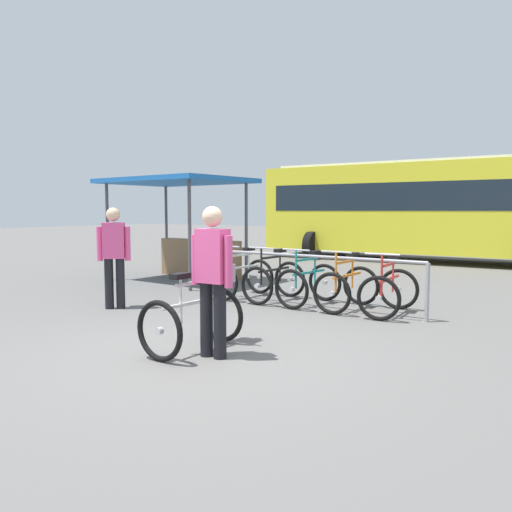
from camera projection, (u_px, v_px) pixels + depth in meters
name	position (u px, v px, depth m)	size (l,w,h in m)	color
ground_plane	(205.00, 355.00, 5.69)	(80.00, 80.00, 0.00)	#605E5B
bike_rack_rail	(309.00, 266.00, 8.39)	(3.90, 0.28, 0.88)	#99999E
racked_bike_white	(242.00, 277.00, 9.43)	(0.78, 1.15, 0.97)	black
racked_bike_black	(274.00, 280.00, 9.03)	(0.74, 1.14, 0.97)	black
racked_bike_teal	(309.00, 283.00, 8.63)	(0.79, 1.17, 0.97)	black
racked_bike_orange	(347.00, 287.00, 8.23)	(0.75, 1.16, 0.97)	black
racked_bike_red	(389.00, 291.00, 7.83)	(0.67, 1.10, 0.97)	black
featured_bicycle	(200.00, 307.00, 5.90)	(0.73, 1.23, 1.09)	black
person_with_featured_bike	(213.00, 275.00, 5.51)	(0.53, 0.22, 1.64)	black
pedestrian_with_backpack	(114.00, 251.00, 8.30)	(0.47, 0.46, 1.64)	black
bus_distant	(424.00, 206.00, 15.97)	(10.02, 3.47, 3.08)	yellow
market_stall	(187.00, 219.00, 11.84)	(3.30, 2.58, 2.30)	#4C4C51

